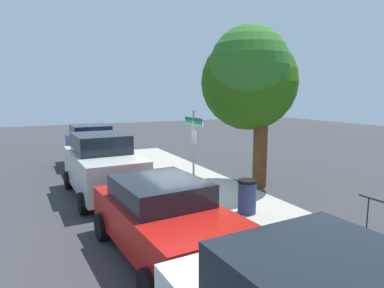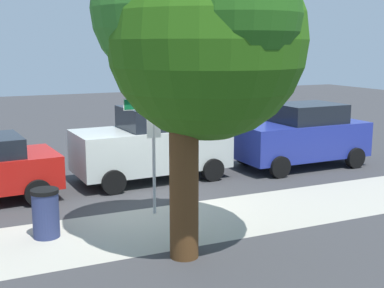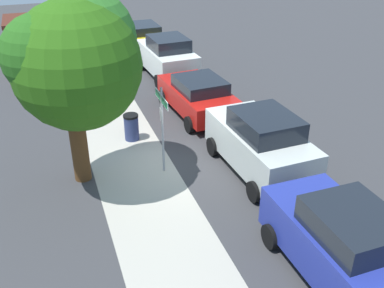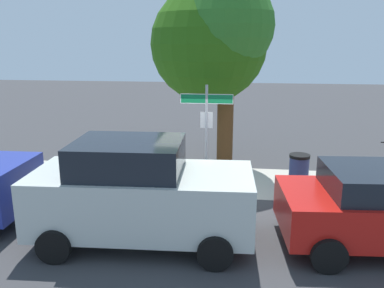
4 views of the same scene
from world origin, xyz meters
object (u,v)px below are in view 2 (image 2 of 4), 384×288
Objects in this scene: car_silver at (153,144)px; shade_tree at (200,29)px; car_blue at (301,135)px; street_sign at (153,128)px; trash_bin at (46,213)px.

shade_tree is at bearing 76.30° from car_silver.
car_blue is 4.82m from car_silver.
street_sign is 0.65× the size of car_silver.
street_sign is 3.11m from shade_tree.
shade_tree is 4.69m from trash_bin.
shade_tree reaches higher than car_silver.
shade_tree is 5.87× the size of trash_bin.
street_sign is at bearing -89.65° from shade_tree.
trash_bin is at bearing -36.53° from shade_tree.
shade_tree is at bearing 143.47° from trash_bin.
car_silver is at bearing -101.10° from shade_tree.
shade_tree is at bearing 90.35° from street_sign.
shade_tree reaches higher than car_blue.
car_blue is at bearing -160.30° from trash_bin.
trash_bin is (2.47, 0.50, -1.47)m from street_sign.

